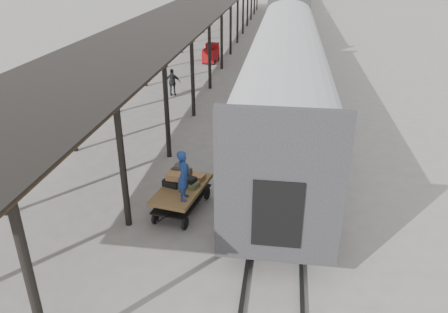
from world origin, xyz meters
TOP-DOWN VIEW (x-y plane):
  - ground at (0.00, 0.00)m, footprint 160.00×160.00m
  - train at (3.19, 33.79)m, footprint 3.45×76.01m
  - canopy at (-3.40, 24.00)m, footprint 4.90×64.30m
  - rails at (3.20, 34.00)m, footprint 1.54×150.00m
  - baggage_cart at (0.13, -0.99)m, footprint 1.67×2.59m
  - suitcase_stack at (0.09, -0.67)m, footprint 1.32×1.04m
  - luggage_tug at (-2.44, 19.84)m, footprint 1.15×1.69m
  - porter at (0.38, -1.64)m, footprint 0.39×0.59m
  - pedestrian at (-3.25, 11.24)m, footprint 0.97×0.51m

SIDE VIEW (x-z plane):
  - ground at x=0.00m, z-range 0.00..0.00m
  - rails at x=3.20m, z-range 0.00..0.12m
  - luggage_tug at x=-2.44m, z-range -0.06..1.35m
  - baggage_cart at x=0.13m, z-range 0.22..1.08m
  - pedestrian at x=-3.25m, z-range 0.00..1.58m
  - suitcase_stack at x=0.09m, z-range 0.79..1.35m
  - porter at x=0.38m, z-range 0.86..2.44m
  - train at x=3.19m, z-range 0.69..4.70m
  - canopy at x=-3.40m, z-range 1.93..6.08m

